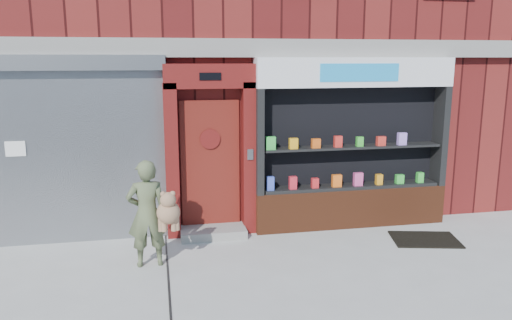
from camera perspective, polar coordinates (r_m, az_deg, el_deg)
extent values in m
plane|color=#9E9E99|center=(7.21, 2.77, -12.92)|extent=(80.00, 80.00, 0.00)
cube|color=#4E1211|center=(12.51, -4.02, 16.19)|extent=(12.00, 8.00, 8.00)
cube|color=gray|center=(8.44, -0.27, 12.68)|extent=(12.00, 0.16, 0.30)
cube|color=gray|center=(8.56, -20.40, 0.15)|extent=(3.00, 0.10, 2.80)
cube|color=slate|center=(8.35, -21.20, 10.34)|extent=(3.10, 0.30, 0.24)
cube|color=white|center=(8.63, -25.80, 1.16)|extent=(0.30, 0.01, 0.24)
cube|color=#5B100F|center=(8.39, -9.60, -0.19)|extent=(0.22, 0.28, 2.60)
cube|color=#5B100F|center=(8.53, -0.84, 0.16)|extent=(0.22, 0.28, 2.60)
cube|color=#5B100F|center=(8.27, -5.36, 9.53)|extent=(1.50, 0.28, 0.40)
cube|color=black|center=(8.12, -5.25, 9.50)|extent=(0.35, 0.01, 0.12)
cube|color=#5C1711|center=(8.56, -5.25, -0.52)|extent=(1.00, 0.06, 2.20)
cylinder|color=black|center=(8.44, -5.28, 2.41)|extent=(0.28, 0.02, 0.28)
cylinder|color=#5B100F|center=(8.43, -5.27, 2.40)|extent=(0.34, 0.02, 0.34)
cube|color=gray|center=(8.61, -4.92, -8.23)|extent=(1.10, 0.55, 0.15)
cube|color=slate|center=(8.36, -0.65, 0.63)|extent=(0.10, 0.02, 0.18)
cube|color=#612C16|center=(9.22, 10.68, -5.26)|extent=(3.50, 0.40, 0.70)
cube|color=black|center=(8.45, 0.30, 2.12)|extent=(0.12, 0.40, 1.80)
cube|color=black|center=(9.70, 20.27, 2.63)|extent=(0.12, 0.40, 1.80)
cube|color=black|center=(9.11, 10.54, 2.61)|extent=(3.30, 0.03, 1.80)
cube|color=black|center=(9.11, 10.77, -2.98)|extent=(3.20, 0.36, 0.06)
cube|color=black|center=(8.96, 10.94, 1.48)|extent=(3.20, 0.36, 0.04)
cube|color=white|center=(8.83, 11.27, 9.81)|extent=(3.50, 0.40, 0.50)
cube|color=#1A87C9|center=(8.64, 11.79, 9.76)|extent=(1.40, 0.01, 0.30)
cube|color=blue|center=(8.56, 1.65, -2.69)|extent=(0.12, 0.09, 0.24)
cube|color=red|center=(8.66, 4.23, -2.61)|extent=(0.13, 0.09, 0.22)
cube|color=red|center=(8.78, 6.75, -2.63)|extent=(0.12, 0.09, 0.17)
cube|color=orange|center=(8.90, 9.20, -2.35)|extent=(0.17, 0.09, 0.22)
cube|color=#D7478A|center=(9.04, 11.58, -2.16)|extent=(0.16, 0.09, 0.23)
cube|color=orange|center=(9.21, 13.87, -2.17)|extent=(0.11, 0.09, 0.19)
cube|color=green|center=(9.39, 16.08, -2.10)|extent=(0.14, 0.09, 0.16)
cube|color=green|center=(9.58, 18.21, -1.90)|extent=(0.11, 0.09, 0.19)
cube|color=green|center=(8.41, 1.68, 1.94)|extent=(0.16, 0.09, 0.22)
cube|color=#F6A819|center=(8.51, 4.30, 1.89)|extent=(0.14, 0.09, 0.18)
cube|color=#E25B17|center=(8.63, 6.86, 1.90)|extent=(0.15, 0.09, 0.16)
cube|color=red|center=(8.76, 9.35, 2.09)|extent=(0.13, 0.09, 0.20)
cube|color=green|center=(8.91, 11.76, 2.08)|extent=(0.11, 0.09, 0.17)
cube|color=red|center=(9.07, 14.08, 2.12)|extent=(0.15, 0.09, 0.16)
cube|color=#AA81E8|center=(9.25, 16.34, 2.34)|extent=(0.15, 0.09, 0.22)
imported|color=#545F3E|center=(7.40, -12.35, -5.99)|extent=(0.60, 0.42, 1.58)
sphere|color=#8F6747|center=(7.22, -9.98, -5.93)|extent=(0.33, 0.33, 0.33)
sphere|color=#8F6747|center=(7.11, -10.02, -4.52)|extent=(0.22, 0.22, 0.22)
sphere|color=#8F6747|center=(7.08, -10.59, -3.85)|extent=(0.08, 0.08, 0.08)
sphere|color=#8F6747|center=(7.09, -9.51, -3.81)|extent=(0.08, 0.08, 0.08)
cylinder|color=#8F6747|center=(7.27, -10.81, -7.22)|extent=(0.08, 0.08, 0.20)
cylinder|color=#8F6747|center=(7.27, -9.05, -7.15)|extent=(0.08, 0.08, 0.20)
cylinder|color=#8F6747|center=(7.25, -10.46, -7.27)|extent=(0.08, 0.08, 0.20)
cylinder|color=#8F6747|center=(7.25, -9.39, -7.22)|extent=(0.08, 0.08, 0.20)
cube|color=black|center=(8.90, 18.74, -8.59)|extent=(1.21, 0.98, 0.03)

